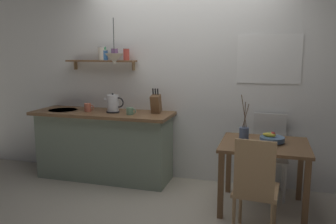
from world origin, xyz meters
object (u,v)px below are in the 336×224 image
fruit_bowl (272,138)px  knife_block (156,103)px  dining_chair_near (255,186)px  dining_table (264,154)px  twig_vase (244,134)px  pendant_lamp (114,58)px  coffee_mug_by_sink (88,107)px  coffee_mug_spare (130,111)px  dining_chair_far (269,150)px  electric_kettle (113,104)px

fruit_bowl → knife_block: knife_block is taller
dining_chair_near → dining_table: bearing=85.2°
fruit_bowl → knife_block: size_ratio=0.80×
twig_vase → pendant_lamp: bearing=169.8°
coffee_mug_by_sink → dining_table: bearing=-7.6°
fruit_bowl → coffee_mug_by_sink: size_ratio=1.94×
dining_chair_near → fruit_bowl: (0.13, 0.74, 0.25)m
twig_vase → coffee_mug_by_sink: size_ratio=3.89×
dining_chair_near → coffee_mug_by_sink: size_ratio=7.27×
dining_chair_near → coffee_mug_spare: bearing=149.0°
pendant_lamp → dining_chair_near: bearing=-28.2°
dining_table → dining_chair_near: dining_chair_near is taller
dining_chair_near → coffee_mug_spare: (-1.55, 0.93, 0.43)m
dining_chair_near → knife_block: bearing=139.0°
dining_table → knife_block: 1.46m
dining_chair_far → electric_kettle: bearing=-176.1°
fruit_bowl → coffee_mug_spare: bearing=173.4°
knife_block → coffee_mug_spare: bearing=-147.8°
dining_chair_far → coffee_mug_spare: coffee_mug_spare is taller
twig_vase → pendant_lamp: size_ratio=0.94×
dining_chair_near → dining_chair_far: size_ratio=1.01×
dining_chair_far → knife_block: 1.47m
coffee_mug_by_sink → coffee_mug_spare: (0.61, -0.05, -0.01)m
dining_chair_near → twig_vase: twig_vase is taller
electric_kettle → knife_block: (0.54, 0.09, 0.01)m
twig_vase → dining_chair_near: bearing=-76.7°
fruit_bowl → twig_vase: bearing=-162.8°
knife_block → pendant_lamp: (-0.47, -0.17, 0.56)m
dining_chair_far → fruit_bowl: (0.02, -0.41, 0.24)m
twig_vase → knife_block: bearing=157.8°
fruit_bowl → twig_vase: (-0.28, -0.09, 0.04)m
dining_table → fruit_bowl: fruit_bowl is taller
fruit_bowl → coffee_mug_spare: size_ratio=2.00×
dining_table → dining_chair_near: 0.70m
twig_vase → coffee_mug_spare: size_ratio=4.00×
dining_table → electric_kettle: 1.95m
coffee_mug_by_sink → pendant_lamp: bearing=-6.3°
knife_block → pendant_lamp: 0.75m
dining_chair_far → coffee_mug_by_sink: coffee_mug_by_sink is taller
coffee_mug_by_sink → coffee_mug_spare: bearing=-4.6°
twig_vase → knife_block: twig_vase is taller
electric_kettle → coffee_mug_by_sink: electric_kettle is taller
fruit_bowl → twig_vase: twig_vase is taller
dining_chair_far → pendant_lamp: 2.15m
dining_table → dining_chair_far: (0.05, 0.46, -0.08)m
fruit_bowl → dining_table: bearing=-145.0°
coffee_mug_by_sink → pendant_lamp: 0.76m
pendant_lamp → coffee_mug_by_sink: bearing=173.7°
electric_kettle → coffee_mug_spare: electric_kettle is taller
fruit_bowl → electric_kettle: (-1.95, 0.28, 0.25)m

